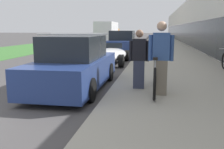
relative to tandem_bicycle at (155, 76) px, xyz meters
The scene contains 10 objects.
sidewalk_slab 18.55m from the tandem_bicycle, 86.88° to the left, with size 4.46×70.00×0.12m.
storefront_facade 27.84m from the tandem_bicycle, 72.68° to the left, with size 10.01×70.00×4.87m.
lawn_strip 25.31m from the tandem_bicycle, 117.16° to the left, with size 6.19×70.00×0.03m.
tandem_bicycle is the anchor object (origin of this frame).
person_rider 0.61m from the tandem_bicycle, 66.91° to the right, with size 0.62×0.24×1.81m.
person_bystander 0.66m from the tandem_bicycle, 146.98° to the left, with size 0.55×0.21×1.61m.
parked_sedan_curbside 2.37m from the tandem_bicycle, 169.66° to the left, with size 1.81×4.32×1.62m.
vintage_roadster_curbside 6.41m from the tandem_bicycle, 110.94° to the left, with size 1.73×4.17×1.02m.
parked_sedan_far 11.59m from the tandem_bicycle, 101.66° to the left, with size 1.97×4.13×1.64m.
moving_truck 28.16m from the tandem_bicycle, 103.27° to the left, with size 2.38×7.58×2.66m.
Camera 1 is at (4.62, -4.06, 1.75)m, focal length 40.00 mm.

